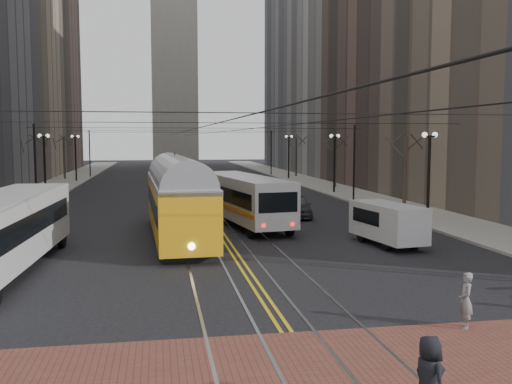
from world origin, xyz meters
name	(u,v)px	position (x,y,z in m)	size (l,w,h in m)	color
ground	(280,322)	(0.00, 0.00, 0.00)	(260.00, 260.00, 0.00)	black
sidewalk_left	(46,191)	(-15.00, 45.00, 0.07)	(5.00, 140.00, 0.15)	gray
sidewalk_right	(326,187)	(15.00, 45.00, 0.07)	(5.00, 140.00, 0.15)	gray
crosswalk_band	(316,376)	(0.00, -4.00, 0.01)	(25.00, 6.00, 0.01)	brown
streetcar_rails	(192,189)	(0.00, 45.00, 0.00)	(4.80, 130.00, 0.02)	gray
centre_lines	(192,189)	(0.00, 45.00, 0.01)	(0.42, 130.00, 0.01)	gold
building_left_far	(23,51)	(-25.50, 86.00, 20.00)	(16.00, 20.00, 40.00)	brown
building_right_mid	(414,37)	(25.50, 46.00, 17.00)	(16.00, 20.00, 34.00)	brown
building_right_far	(318,58)	(25.50, 86.00, 20.00)	(16.00, 20.00, 40.00)	slate
lamp_posts	(203,172)	(0.00, 28.75, 2.80)	(27.60, 57.20, 5.60)	black
street_trees	(198,168)	(0.00, 35.25, 2.80)	(31.68, 53.28, 5.60)	#382D23
trolley_wires	(198,157)	(0.00, 34.83, 3.77)	(25.96, 120.00, 6.60)	black
transit_bus	(5,234)	(-9.76, 8.17, 1.58)	(2.63, 12.62, 3.16)	silver
streetcar	(178,206)	(-2.50, 15.13, 1.74)	(2.74, 14.75, 3.48)	orange
rear_bus	(244,201)	(1.80, 19.09, 1.55)	(2.59, 11.91, 3.11)	#BCBCBC
cargo_van	(387,225)	(7.99, 10.97, 1.07)	(1.87, 4.86, 2.15)	silver
sedan_grey	(297,206)	(5.97, 22.00, 0.77)	(1.83, 4.55, 1.55)	#414449
sedan_silver	(229,181)	(4.13, 45.57, 0.81)	(1.71, 4.91, 1.62)	#A9ACB0
pedestrian_a	(429,378)	(1.59, -6.36, 0.85)	(0.82, 0.54, 1.68)	black
pedestrian_b	(466,300)	(5.16, -1.50, 0.83)	(0.60, 0.39, 1.63)	gray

